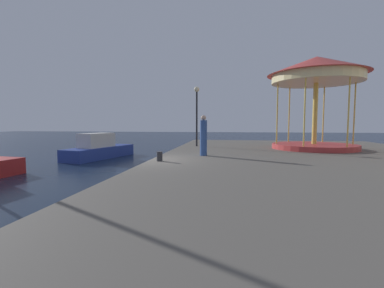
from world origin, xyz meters
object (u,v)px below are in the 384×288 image
(motorboat_blue, at_px, (99,149))
(carousel, at_px, (316,80))
(person_by_the_water, at_px, (203,137))
(lamp_post_mid_promenade, at_px, (197,105))
(bollard_center, at_px, (160,156))

(motorboat_blue, height_order, carousel, carousel)
(carousel, distance_m, person_by_the_water, 8.35)
(motorboat_blue, xyz_separation_m, person_by_the_water, (7.53, -4.07, 1.10))
(motorboat_blue, distance_m, person_by_the_water, 8.63)
(lamp_post_mid_promenade, bearing_deg, person_by_the_water, -79.33)
(carousel, bearing_deg, motorboat_blue, -179.02)
(carousel, bearing_deg, person_by_the_water, -145.95)
(person_by_the_water, bearing_deg, motorboat_blue, 151.59)
(carousel, height_order, bollard_center, carousel)
(motorboat_blue, bearing_deg, lamp_post_mid_promenade, 10.41)
(motorboat_blue, xyz_separation_m, carousel, (13.90, 0.24, 4.36))
(lamp_post_mid_promenade, height_order, person_by_the_water, lamp_post_mid_promenade)
(motorboat_blue, relative_size, person_by_the_water, 2.91)
(carousel, height_order, lamp_post_mid_promenade, carousel)
(motorboat_blue, bearing_deg, carousel, 0.98)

